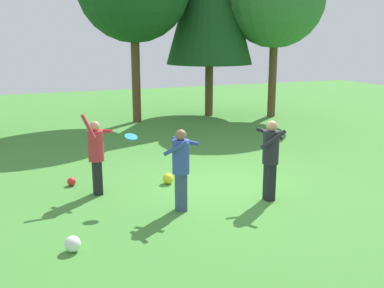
% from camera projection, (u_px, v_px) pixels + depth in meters
% --- Properties ---
extents(ground_plane, '(40.00, 40.00, 0.00)m').
position_uv_depth(ground_plane, '(226.00, 187.00, 10.51)').
color(ground_plane, '#478C38').
extents(person_thrower, '(0.67, 0.67, 1.82)m').
position_uv_depth(person_thrower, '(96.00, 151.00, 9.79)').
color(person_thrower, black).
rests_on(person_thrower, ground_plane).
extents(person_catcher, '(0.73, 0.74, 1.67)m').
position_uv_depth(person_catcher, '(181.00, 163.00, 8.87)').
color(person_catcher, '#38476B').
rests_on(person_catcher, ground_plane).
extents(person_bystander, '(0.69, 0.64, 1.73)m').
position_uv_depth(person_bystander, '(271.00, 154.00, 9.43)').
color(person_bystander, black).
rests_on(person_bystander, ground_plane).
extents(frisbee, '(0.35, 0.34, 0.11)m').
position_uv_depth(frisbee, '(131.00, 137.00, 9.26)').
color(frisbee, '#2393D1').
extents(ball_red, '(0.20, 0.20, 0.20)m').
position_uv_depth(ball_red, '(72.00, 182.00, 10.56)').
color(ball_red, red).
rests_on(ball_red, ground_plane).
extents(ball_yellow, '(0.26, 0.26, 0.26)m').
position_uv_depth(ball_yellow, '(168.00, 179.00, 10.69)').
color(ball_yellow, yellow).
rests_on(ball_yellow, ground_plane).
extents(ball_white, '(0.27, 0.27, 0.27)m').
position_uv_depth(ball_white, '(73.00, 244.00, 7.32)').
color(ball_white, white).
rests_on(ball_white, ground_plane).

